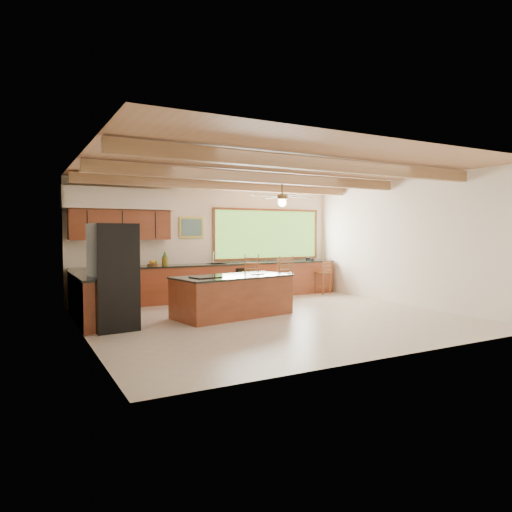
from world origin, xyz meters
TOP-DOWN VIEW (x-y plane):
  - ground at (0.00, 0.00)m, footprint 7.20×7.20m
  - room_shell at (-0.17, 0.65)m, footprint 7.27×6.54m
  - counter_run at (-0.82, 2.52)m, footprint 7.12×3.10m
  - island at (-0.63, 0.60)m, footprint 2.56×1.53m
  - refrigerator at (-3.05, 0.40)m, footprint 0.80×0.78m
  - bar_stool_a at (1.43, 1.84)m, footprint 0.51×0.51m
  - bar_stool_b at (0.76, 2.39)m, footprint 0.55×0.55m
  - bar_stool_c at (1.49, 2.08)m, footprint 0.46×0.46m
  - bar_stool_d at (3.04, 2.40)m, footprint 0.41×0.41m

SIDE VIEW (x-z plane):
  - ground at x=0.00m, z-range 0.00..0.00m
  - island at x=-0.63m, z-range -0.01..0.85m
  - counter_run at x=-0.82m, z-range -0.17..1.10m
  - bar_stool_d at x=3.04m, z-range 0.09..1.09m
  - bar_stool_c at x=1.49m, z-range 0.10..1.17m
  - bar_stool_a at x=1.43m, z-range 0.11..1.25m
  - bar_stool_b at x=0.76m, z-range 0.11..1.29m
  - refrigerator at x=-3.05m, z-range 0.00..1.88m
  - room_shell at x=-0.17m, z-range 0.70..3.72m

